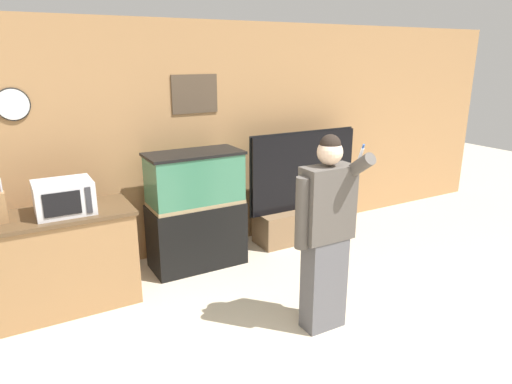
{
  "coord_description": "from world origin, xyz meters",
  "views": [
    {
      "loc": [
        -1.67,
        -1.61,
        2.24
      ],
      "look_at": [
        0.27,
        1.81,
        1.05
      ],
      "focal_mm": 32.0,
      "sensor_mm": 36.0,
      "label": 1
    }
  ],
  "objects_px": {
    "counter_island": "(48,263)",
    "person_standing": "(325,232)",
    "aquarium_on_stand": "(196,210)",
    "microwave": "(64,197)",
    "tv_on_stand": "(303,208)"
  },
  "relations": [
    {
      "from": "counter_island",
      "to": "microwave",
      "type": "height_order",
      "value": "microwave"
    },
    {
      "from": "microwave",
      "to": "tv_on_stand",
      "type": "bearing_deg",
      "value": 6.56
    },
    {
      "from": "aquarium_on_stand",
      "to": "microwave",
      "type": "bearing_deg",
      "value": -169.29
    },
    {
      "from": "aquarium_on_stand",
      "to": "person_standing",
      "type": "height_order",
      "value": "person_standing"
    },
    {
      "from": "microwave",
      "to": "tv_on_stand",
      "type": "relative_size",
      "value": 0.32
    },
    {
      "from": "person_standing",
      "to": "aquarium_on_stand",
      "type": "bearing_deg",
      "value": 105.5
    },
    {
      "from": "counter_island",
      "to": "aquarium_on_stand",
      "type": "relative_size",
      "value": 1.2
    },
    {
      "from": "tv_on_stand",
      "to": "person_standing",
      "type": "bearing_deg",
      "value": -120.2
    },
    {
      "from": "counter_island",
      "to": "aquarium_on_stand",
      "type": "bearing_deg",
      "value": 7.93
    },
    {
      "from": "microwave",
      "to": "person_standing",
      "type": "bearing_deg",
      "value": -38.26
    },
    {
      "from": "counter_island",
      "to": "person_standing",
      "type": "xyz_separation_m",
      "value": [
        1.97,
        -1.43,
        0.41
      ]
    },
    {
      "from": "person_standing",
      "to": "counter_island",
      "type": "bearing_deg",
      "value": 143.91
    },
    {
      "from": "microwave",
      "to": "aquarium_on_stand",
      "type": "bearing_deg",
      "value": 10.71
    },
    {
      "from": "microwave",
      "to": "person_standing",
      "type": "xyz_separation_m",
      "value": [
        1.77,
        -1.39,
        -0.19
      ]
    },
    {
      "from": "counter_island",
      "to": "microwave",
      "type": "distance_m",
      "value": 0.63
    }
  ]
}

